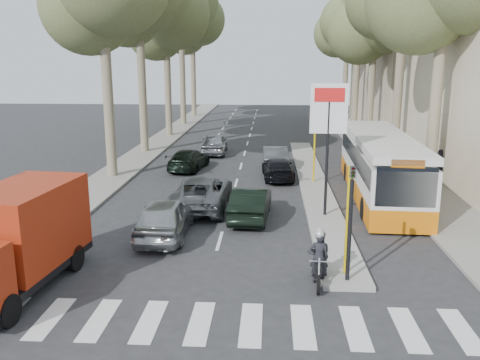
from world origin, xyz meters
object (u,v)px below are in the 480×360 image
object	(u,v)px
city_bus	(380,164)
dark_hatchback	(251,203)
silver_hatchback	(165,217)
motorcycle	(319,257)
red_truck	(17,238)

from	to	relation	value
city_bus	dark_hatchback	bearing A→B (deg)	-144.98
city_bus	silver_hatchback	bearing A→B (deg)	-143.30
silver_hatchback	dark_hatchback	size ratio (longest dim) A/B	1.06
silver_hatchback	dark_hatchback	world-z (taller)	silver_hatchback
dark_hatchback	motorcycle	bearing A→B (deg)	114.61
dark_hatchback	motorcycle	world-z (taller)	motorcycle
silver_hatchback	dark_hatchback	bearing A→B (deg)	-143.24
dark_hatchback	city_bus	bearing A→B (deg)	-143.40
silver_hatchback	dark_hatchback	xyz separation A→B (m)	(3.13, 2.39, -0.07)
red_truck	motorcycle	world-z (taller)	red_truck
red_truck	city_bus	bearing A→B (deg)	47.20
dark_hatchback	city_bus	world-z (taller)	city_bus
dark_hatchback	city_bus	xyz separation A→B (m)	(6.06, 3.87, 0.93)
red_truck	city_bus	xyz separation A→B (m)	(12.48, 10.95, 0.05)
dark_hatchback	motorcycle	xyz separation A→B (m)	(2.28, -6.05, 0.08)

